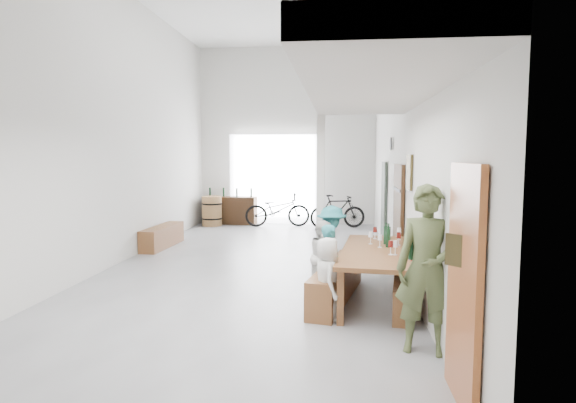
# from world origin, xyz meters

# --- Properties ---
(floor) EXTENTS (12.00, 12.00, 0.00)m
(floor) POSITION_xyz_m (0.00, 0.00, 0.00)
(floor) COLOR slate
(floor) RESTS_ON ground
(room_walls) EXTENTS (12.00, 12.00, 12.00)m
(room_walls) POSITION_xyz_m (0.00, 0.00, 3.55)
(room_walls) COLOR silver
(room_walls) RESTS_ON ground
(gateway_portal) EXTENTS (2.80, 0.08, 2.80)m
(gateway_portal) POSITION_xyz_m (-0.40, 5.94, 1.40)
(gateway_portal) COLOR white
(gateway_portal) RESTS_ON ground
(right_wall_decor) EXTENTS (0.07, 8.28, 5.07)m
(right_wall_decor) POSITION_xyz_m (2.70, -1.87, 1.74)
(right_wall_decor) COLOR #A0532B
(right_wall_decor) RESTS_ON ground
(balcony) EXTENTS (1.52, 5.62, 4.00)m
(balcony) POSITION_xyz_m (1.98, -3.13, 2.96)
(balcony) COLOR silver
(balcony) RESTS_ON ground
(tasting_table) EXTENTS (1.28, 2.58, 0.79)m
(tasting_table) POSITION_xyz_m (2.20, -2.05, 0.71)
(tasting_table) COLOR brown
(tasting_table) RESTS_ON ground
(bench_inner) EXTENTS (0.84, 2.33, 0.53)m
(bench_inner) POSITION_xyz_m (1.61, -1.96, 0.26)
(bench_inner) COLOR brown
(bench_inner) RESTS_ON ground
(bench_wall) EXTENTS (0.52, 2.02, 0.46)m
(bench_wall) POSITION_xyz_m (2.57, -2.13, 0.23)
(bench_wall) COLOR brown
(bench_wall) RESTS_ON ground
(tableware) EXTENTS (0.55, 1.34, 0.35)m
(tableware) POSITION_xyz_m (2.36, -1.74, 0.92)
(tableware) COLOR black
(tableware) RESTS_ON tasting_table
(side_bench) EXTENTS (0.47, 1.79, 0.50)m
(side_bench) POSITION_xyz_m (-2.50, 1.75, 0.25)
(side_bench) COLOR brown
(side_bench) RESTS_ON ground
(oak_barrel) EXTENTS (0.62, 0.62, 0.91)m
(oak_barrel) POSITION_xyz_m (-2.23, 5.22, 0.45)
(oak_barrel) COLOR olive
(oak_barrel) RESTS_ON ground
(serving_counter) EXTENTS (1.65, 0.53, 0.86)m
(serving_counter) POSITION_xyz_m (-1.75, 5.65, 0.43)
(serving_counter) COLOR #372410
(serving_counter) RESTS_ON ground
(counter_bottles) EXTENTS (1.39, 0.15, 0.28)m
(counter_bottles) POSITION_xyz_m (-1.75, 5.67, 1.00)
(counter_bottles) COLOR black
(counter_bottles) RESTS_ON serving_counter
(guest_left_a) EXTENTS (0.44, 0.59, 1.10)m
(guest_left_a) POSITION_xyz_m (1.49, -2.90, 0.55)
(guest_left_a) COLOR silver
(guest_left_a) RESTS_ON ground
(guest_left_b) EXTENTS (0.30, 0.44, 1.17)m
(guest_left_b) POSITION_xyz_m (1.51, -2.17, 0.58)
(guest_left_b) COLOR teal
(guest_left_b) RESTS_ON ground
(guest_left_c) EXTENTS (0.51, 0.62, 1.14)m
(guest_left_c) POSITION_xyz_m (1.40, -1.56, 0.57)
(guest_left_c) COLOR silver
(guest_left_c) RESTS_ON ground
(guest_left_d) EXTENTS (0.51, 0.87, 1.33)m
(guest_left_d) POSITION_xyz_m (1.52, -1.10, 0.66)
(guest_left_d) COLOR teal
(guest_left_d) RESTS_ON ground
(guest_right_a) EXTENTS (0.53, 0.75, 1.19)m
(guest_right_a) POSITION_xyz_m (2.70, -2.55, 0.59)
(guest_right_a) COLOR red
(guest_right_a) RESTS_ON ground
(guest_right_b) EXTENTS (0.48, 1.03, 1.07)m
(guest_right_b) POSITION_xyz_m (2.81, -1.88, 0.53)
(guest_right_b) COLOR black
(guest_right_b) RESTS_ON ground
(guest_right_c) EXTENTS (0.47, 0.63, 1.18)m
(guest_right_c) POSITION_xyz_m (2.83, -1.33, 0.59)
(guest_right_c) COLOR silver
(guest_right_c) RESTS_ON ground
(host_standing) EXTENTS (0.76, 0.58, 1.86)m
(host_standing) POSITION_xyz_m (2.59, -3.82, 0.93)
(host_standing) COLOR #46512E
(host_standing) RESTS_ON ground
(potted_plant) EXTENTS (0.49, 0.44, 0.47)m
(potted_plant) POSITION_xyz_m (2.45, 0.95, 0.24)
(potted_plant) COLOR #1A4A19
(potted_plant) RESTS_ON ground
(bicycle_near) EXTENTS (2.04, 1.02, 1.02)m
(bicycle_near) POSITION_xyz_m (-0.21, 5.26, 0.51)
(bicycle_near) COLOR black
(bicycle_near) RESTS_ON ground
(bicycle_far) EXTENTS (1.71, 0.78, 0.99)m
(bicycle_far) POSITION_xyz_m (1.60, 5.18, 0.50)
(bicycle_far) COLOR black
(bicycle_far) RESTS_ON ground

